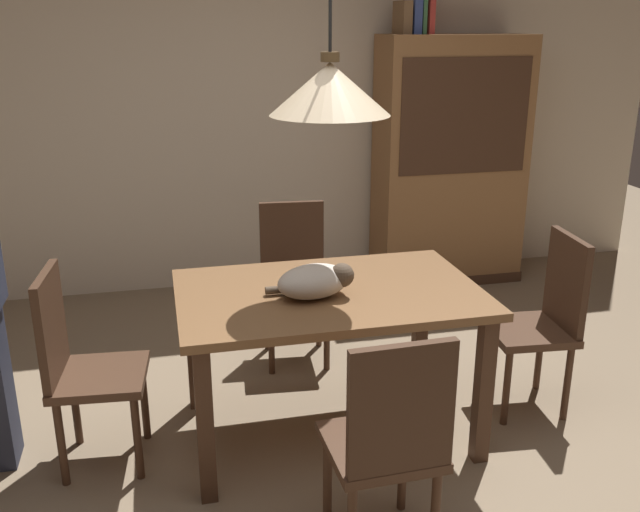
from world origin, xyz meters
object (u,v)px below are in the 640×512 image
object	(u,v)px
chair_left_side	(80,361)
book_brown_thick	(402,17)
chair_near_front	(389,439)
pendant_lamp	(330,88)
hutch_bookcase	(449,167)
cat_sleeping	(316,281)
book_red_tall	(427,13)
chair_right_side	(544,315)
dining_table	(329,310)
chair_far_back	(294,275)
book_blue_wide	(413,16)
book_green_slim	(420,14)

from	to	relation	value
chair_left_side	book_brown_thick	distance (m)	3.20
chair_near_front	pendant_lamp	xyz separation A→B (m)	(-0.00, 0.88, 1.15)
book_brown_thick	hutch_bookcase	bearing A→B (deg)	-0.21
cat_sleeping	book_red_tall	bearing A→B (deg)	57.64
cat_sleeping	book_brown_thick	distance (m)	2.53
chair_left_side	chair_right_side	xyz separation A→B (m)	(2.26, -0.01, 0.00)
chair_right_side	hutch_bookcase	bearing A→B (deg)	81.46
book_red_tall	book_brown_thick	bearing A→B (deg)	180.00
dining_table	book_brown_thick	size ratio (longest dim) A/B	5.83
book_brown_thick	chair_far_back	bearing A→B (deg)	-133.68
chair_left_side	cat_sleeping	world-z (taller)	chair_left_side
chair_near_front	pendant_lamp	size ratio (longest dim) A/B	0.72
chair_left_side	cat_sleeping	bearing A→B (deg)	-4.13
chair_near_front	book_red_tall	size ratio (longest dim) A/B	3.32
dining_table	chair_far_back	xyz separation A→B (m)	(0.01, 0.88, -0.14)
chair_near_front	book_blue_wide	world-z (taller)	book_blue_wide
pendant_lamp	book_green_slim	world-z (taller)	pendant_lamp
book_red_tall	dining_table	bearing A→B (deg)	-121.61
chair_far_back	hutch_bookcase	world-z (taller)	hutch_bookcase
chair_near_front	cat_sleeping	distance (m)	0.87
chair_near_front	book_blue_wide	size ratio (longest dim) A/B	3.88
chair_left_side	pendant_lamp	xyz separation A→B (m)	(1.13, -0.01, 1.15)
chair_right_side	book_brown_thick	world-z (taller)	book_brown_thick
chair_far_back	pendant_lamp	distance (m)	1.45
chair_right_side	chair_left_side	bearing A→B (deg)	179.64
chair_near_front	chair_far_back	world-z (taller)	same
chair_near_front	cat_sleeping	bearing A→B (deg)	95.72
chair_right_side	book_brown_thick	xyz separation A→B (m)	(-0.13, 1.92, 1.45)
book_red_tall	chair_left_side	bearing A→B (deg)	-140.39
dining_table	pendant_lamp	bearing A→B (deg)	98.88
chair_far_back	pendant_lamp	xyz separation A→B (m)	(-0.01, -0.88, 1.15)
chair_left_side	pendant_lamp	world-z (taller)	pendant_lamp
book_green_slim	cat_sleeping	bearing A→B (deg)	-121.34
dining_table	cat_sleeping	size ratio (longest dim) A/B	3.49
book_green_slim	chair_right_side	bearing A→B (deg)	-90.08
book_green_slim	chair_left_side	bearing A→B (deg)	-139.79
book_blue_wide	dining_table	bearing A→B (deg)	-119.26
cat_sleeping	chair_left_side	bearing A→B (deg)	175.87
chair_left_side	chair_right_side	distance (m)	2.26
dining_table	hutch_bookcase	distance (m)	2.39
chair_right_side	book_green_slim	size ratio (longest dim) A/B	3.58
book_green_slim	chair_near_front	bearing A→B (deg)	-111.98
chair_right_side	pendant_lamp	size ratio (longest dim) A/B	0.72
cat_sleeping	chair_far_back	bearing A→B (deg)	84.84
dining_table	chair_far_back	size ratio (longest dim) A/B	1.51
chair_near_front	chair_far_back	xyz separation A→B (m)	(0.00, 1.76, 0.00)
book_blue_wide	book_red_tall	world-z (taller)	book_red_tall
chair_far_back	hutch_bookcase	size ratio (longest dim) A/B	0.50
cat_sleeping	hutch_bookcase	xyz separation A→B (m)	(1.50, 1.98, 0.06)
chair_left_side	book_green_slim	size ratio (longest dim) A/B	3.58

